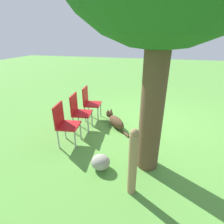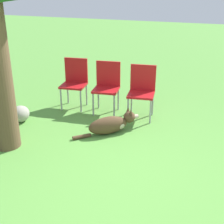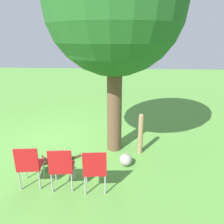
{
  "view_description": "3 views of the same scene",
  "coord_description": "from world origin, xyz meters",
  "px_view_note": "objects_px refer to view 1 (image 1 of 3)",
  "views": [
    {
      "loc": [
        0.11,
        3.99,
        2.17
      ],
      "look_at": [
        1.06,
        0.25,
        0.48
      ],
      "focal_mm": 28.0,
      "sensor_mm": 36.0,
      "label": 1
    },
    {
      "loc": [
        -3.16,
        -1.44,
        2.27
      ],
      "look_at": [
        0.84,
        -0.02,
        0.44
      ],
      "focal_mm": 50.0,
      "sensor_mm": 36.0,
      "label": 2
    },
    {
      "loc": [
        5.39,
        1.65,
        2.89
      ],
      "look_at": [
        -0.03,
        1.28,
        0.99
      ],
      "focal_mm": 35.0,
      "sensor_mm": 36.0,
      "label": 3
    }
  ],
  "objects_px": {
    "dog": "(115,121)",
    "red_chair_2": "(64,122)",
    "red_chair_1": "(79,110)",
    "red_chair_0": "(90,101)",
    "fence_post": "(133,162)"
  },
  "relations": [
    {
      "from": "red_chair_0",
      "to": "red_chair_1",
      "type": "height_order",
      "value": "same"
    },
    {
      "from": "dog",
      "to": "red_chair_2",
      "type": "distance_m",
      "value": 1.39
    },
    {
      "from": "red_chair_1",
      "to": "red_chair_2",
      "type": "distance_m",
      "value": 0.65
    },
    {
      "from": "dog",
      "to": "red_chair_1",
      "type": "bearing_deg",
      "value": 72.61
    },
    {
      "from": "dog",
      "to": "red_chair_0",
      "type": "height_order",
      "value": "red_chair_0"
    },
    {
      "from": "red_chair_1",
      "to": "red_chair_0",
      "type": "bearing_deg",
      "value": 80.64
    },
    {
      "from": "red_chair_0",
      "to": "red_chair_1",
      "type": "bearing_deg",
      "value": -99.36
    },
    {
      "from": "fence_post",
      "to": "red_chair_0",
      "type": "distance_m",
      "value": 2.71
    },
    {
      "from": "red_chair_1",
      "to": "red_chair_2",
      "type": "xyz_separation_m",
      "value": [
        0.03,
        0.65,
        0.0
      ]
    },
    {
      "from": "red_chair_0",
      "to": "red_chair_2",
      "type": "distance_m",
      "value": 1.31
    },
    {
      "from": "dog",
      "to": "red_chair_0",
      "type": "bearing_deg",
      "value": 28.51
    },
    {
      "from": "dog",
      "to": "red_chair_2",
      "type": "relative_size",
      "value": 0.94
    },
    {
      "from": "dog",
      "to": "red_chair_2",
      "type": "height_order",
      "value": "red_chair_2"
    },
    {
      "from": "dog",
      "to": "red_chair_2",
      "type": "bearing_deg",
      "value": 98.39
    },
    {
      "from": "fence_post",
      "to": "red_chair_1",
      "type": "bearing_deg",
      "value": -46.16
    }
  ]
}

